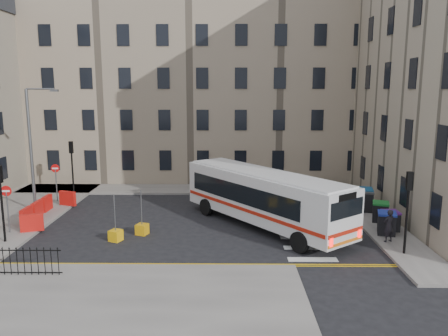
{
  "coord_description": "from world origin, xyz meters",
  "views": [
    {
      "loc": [
        -0.1,
        -26.06,
        8.17
      ],
      "look_at": [
        -0.39,
        2.3,
        3.0
      ],
      "focal_mm": 35.0,
      "sensor_mm": 36.0,
      "label": 1
    }
  ],
  "objects_px": {
    "streetlamp": "(31,148)",
    "bollard_yellow": "(116,235)",
    "bollard_chevron": "(142,229)",
    "wheelie_bin_e": "(363,199)",
    "wheelie_bin_b": "(390,220)",
    "wheelie_bin_a": "(387,223)",
    "wheelie_bin_c": "(380,212)",
    "wheelie_bin_d": "(364,200)",
    "pedestrian": "(389,226)",
    "bus": "(263,196)"
  },
  "relations": [
    {
      "from": "wheelie_bin_e",
      "to": "bollard_chevron",
      "type": "xyz_separation_m",
      "value": [
        -13.99,
        -4.86,
        -0.58
      ]
    },
    {
      "from": "wheelie_bin_a",
      "to": "pedestrian",
      "type": "height_order",
      "value": "pedestrian"
    },
    {
      "from": "wheelie_bin_c",
      "to": "pedestrian",
      "type": "bearing_deg",
      "value": -84.9
    },
    {
      "from": "bus",
      "to": "wheelie_bin_a",
      "type": "height_order",
      "value": "bus"
    },
    {
      "from": "wheelie_bin_c",
      "to": "streetlamp",
      "type": "bearing_deg",
      "value": -167.78
    },
    {
      "from": "wheelie_bin_a",
      "to": "bollard_yellow",
      "type": "xyz_separation_m",
      "value": [
        -14.99,
        -0.91,
        -0.47
      ]
    },
    {
      "from": "streetlamp",
      "to": "wheelie_bin_e",
      "type": "distance_m",
      "value": 22.26
    },
    {
      "from": "wheelie_bin_c",
      "to": "wheelie_bin_d",
      "type": "distance_m",
      "value": 2.4
    },
    {
      "from": "wheelie_bin_a",
      "to": "wheelie_bin_d",
      "type": "bearing_deg",
      "value": 104.33
    },
    {
      "from": "wheelie_bin_a",
      "to": "wheelie_bin_c",
      "type": "xyz_separation_m",
      "value": [
        0.46,
        2.35,
        -0.02
      ]
    },
    {
      "from": "wheelie_bin_b",
      "to": "wheelie_bin_e",
      "type": "xyz_separation_m",
      "value": [
        -0.23,
        4.36,
        0.16
      ]
    },
    {
      "from": "bus",
      "to": "bollard_chevron",
      "type": "distance_m",
      "value": 7.31
    },
    {
      "from": "wheelie_bin_d",
      "to": "wheelie_bin_e",
      "type": "height_order",
      "value": "wheelie_bin_e"
    },
    {
      "from": "wheelie_bin_b",
      "to": "bollard_chevron",
      "type": "distance_m",
      "value": 14.23
    },
    {
      "from": "bus",
      "to": "pedestrian",
      "type": "distance_m",
      "value": 7.12
    },
    {
      "from": "wheelie_bin_b",
      "to": "pedestrian",
      "type": "height_order",
      "value": "pedestrian"
    },
    {
      "from": "bus",
      "to": "wheelie_bin_b",
      "type": "height_order",
      "value": "bus"
    },
    {
      "from": "wheelie_bin_a",
      "to": "wheelie_bin_c",
      "type": "distance_m",
      "value": 2.39
    },
    {
      "from": "wheelie_bin_b",
      "to": "wheelie_bin_c",
      "type": "bearing_deg",
      "value": 89.95
    },
    {
      "from": "wheelie_bin_a",
      "to": "bollard_yellow",
      "type": "bearing_deg",
      "value": -160.16
    },
    {
      "from": "bollard_yellow",
      "to": "bollard_chevron",
      "type": "relative_size",
      "value": 1.0
    },
    {
      "from": "bus",
      "to": "wheelie_bin_e",
      "type": "relative_size",
      "value": 7.39
    },
    {
      "from": "wheelie_bin_a",
      "to": "wheelie_bin_c",
      "type": "bearing_deg",
      "value": 95.38
    },
    {
      "from": "wheelie_bin_d",
      "to": "pedestrian",
      "type": "bearing_deg",
      "value": -86.3
    },
    {
      "from": "bus",
      "to": "bollard_chevron",
      "type": "relative_size",
      "value": 18.62
    },
    {
      "from": "wheelie_bin_e",
      "to": "bollard_yellow",
      "type": "bearing_deg",
      "value": -146.76
    },
    {
      "from": "wheelie_bin_e",
      "to": "bollard_yellow",
      "type": "xyz_separation_m",
      "value": [
        -15.21,
        -5.93,
        -0.58
      ]
    },
    {
      "from": "wheelie_bin_c",
      "to": "bus",
      "type": "bearing_deg",
      "value": -156.79
    },
    {
      "from": "wheelie_bin_b",
      "to": "wheelie_bin_d",
      "type": "height_order",
      "value": "wheelie_bin_d"
    },
    {
      "from": "wheelie_bin_c",
      "to": "pedestrian",
      "type": "relative_size",
      "value": 0.75
    },
    {
      "from": "bus",
      "to": "wheelie_bin_c",
      "type": "distance_m",
      "value": 7.36
    },
    {
      "from": "wheelie_bin_b",
      "to": "bollard_chevron",
      "type": "xyz_separation_m",
      "value": [
        -14.21,
        -0.5,
        -0.41
      ]
    },
    {
      "from": "bus",
      "to": "bollard_chevron",
      "type": "bearing_deg",
      "value": 154.65
    },
    {
      "from": "streetlamp",
      "to": "bollard_yellow",
      "type": "distance_m",
      "value": 9.58
    },
    {
      "from": "streetlamp",
      "to": "wheelie_bin_c",
      "type": "xyz_separation_m",
      "value": [
        22.22,
        -2.18,
        -3.58
      ]
    },
    {
      "from": "wheelie_bin_e",
      "to": "wheelie_bin_d",
      "type": "bearing_deg",
      "value": -89.31
    },
    {
      "from": "wheelie_bin_a",
      "to": "pedestrian",
      "type": "distance_m",
      "value": 1.39
    },
    {
      "from": "wheelie_bin_e",
      "to": "pedestrian",
      "type": "xyz_separation_m",
      "value": [
        -0.6,
        -6.34,
        0.15
      ]
    },
    {
      "from": "pedestrian",
      "to": "bollard_chevron",
      "type": "xyz_separation_m",
      "value": [
        -13.39,
        1.48,
        -0.73
      ]
    },
    {
      "from": "bollard_yellow",
      "to": "bollard_chevron",
      "type": "height_order",
      "value": "same"
    },
    {
      "from": "wheelie_bin_e",
      "to": "wheelie_bin_b",
      "type": "bearing_deg",
      "value": -75.1
    },
    {
      "from": "wheelie_bin_c",
      "to": "bollard_yellow",
      "type": "relative_size",
      "value": 2.2
    },
    {
      "from": "wheelie_bin_d",
      "to": "bollard_yellow",
      "type": "distance_m",
      "value": 16.18
    },
    {
      "from": "streetlamp",
      "to": "wheelie_bin_d",
      "type": "relative_size",
      "value": 5.8
    },
    {
      "from": "wheelie_bin_e",
      "to": "bollard_chevron",
      "type": "height_order",
      "value": "wheelie_bin_e"
    },
    {
      "from": "pedestrian",
      "to": "wheelie_bin_e",
      "type": "bearing_deg",
      "value": -118.44
    },
    {
      "from": "wheelie_bin_e",
      "to": "bollard_chevron",
      "type": "bearing_deg",
      "value": -148.92
    },
    {
      "from": "bus",
      "to": "bollard_yellow",
      "type": "height_order",
      "value": "bus"
    },
    {
      "from": "bollard_chevron",
      "to": "wheelie_bin_e",
      "type": "bearing_deg",
      "value": 19.15
    },
    {
      "from": "bus",
      "to": "bollard_yellow",
      "type": "xyz_separation_m",
      "value": [
        -8.21,
        -2.58,
        -1.59
      ]
    }
  ]
}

